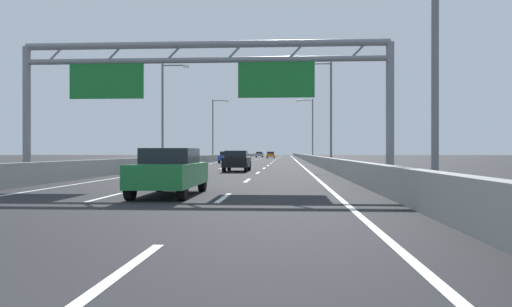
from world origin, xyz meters
name	(u,v)px	position (x,y,z in m)	size (l,w,h in m)	color
ground_plane	(268,159)	(0.00, 100.00, 0.00)	(260.00, 260.00, 0.00)	#262628
lane_dash_left_1	(106,197)	(-1.80, 12.50, 0.01)	(0.16, 3.00, 0.01)	white
lane_dash_left_2	(173,180)	(-1.80, 21.50, 0.01)	(0.16, 3.00, 0.01)	white
lane_dash_left_3	(204,173)	(-1.80, 30.50, 0.01)	(0.16, 3.00, 0.01)	white
lane_dash_left_4	(222,168)	(-1.80, 39.50, 0.01)	(0.16, 3.00, 0.01)	white
lane_dash_left_5	(233,165)	(-1.80, 48.50, 0.01)	(0.16, 3.00, 0.01)	white
lane_dash_left_6	(241,163)	(-1.80, 57.50, 0.01)	(0.16, 3.00, 0.01)	white
lane_dash_left_7	(247,162)	(-1.80, 66.50, 0.01)	(0.16, 3.00, 0.01)	white
lane_dash_left_8	(252,161)	(-1.80, 75.50, 0.01)	(0.16, 3.00, 0.01)	white
lane_dash_left_9	(255,160)	(-1.80, 84.50, 0.01)	(0.16, 3.00, 0.01)	white
lane_dash_left_10	(258,159)	(-1.80, 93.50, 0.01)	(0.16, 3.00, 0.01)	white
lane_dash_left_11	(260,159)	(-1.80, 102.50, 0.01)	(0.16, 3.00, 0.01)	white
lane_dash_left_12	(262,158)	(-1.80, 111.50, 0.01)	(0.16, 3.00, 0.01)	white
lane_dash_left_13	(264,158)	(-1.80, 120.50, 0.01)	(0.16, 3.00, 0.01)	white
lane_dash_left_14	(266,157)	(-1.80, 129.50, 0.01)	(0.16, 3.00, 0.01)	white
lane_dash_left_15	(267,157)	(-1.80, 138.50, 0.01)	(0.16, 3.00, 0.01)	white
lane_dash_left_16	(268,157)	(-1.80, 147.50, 0.01)	(0.16, 3.00, 0.01)	white
lane_dash_left_17	(269,156)	(-1.80, 156.50, 0.01)	(0.16, 3.00, 0.01)	white
lane_dash_right_0	(126,269)	(1.80, 3.50, 0.01)	(0.16, 3.00, 0.01)	white
lane_dash_right_1	(223,198)	(1.80, 12.50, 0.01)	(0.16, 3.00, 0.01)	white
lane_dash_right_2	(247,181)	(1.80, 21.50, 0.01)	(0.16, 3.00, 0.01)	white
lane_dash_right_3	(258,173)	(1.80, 30.50, 0.01)	(0.16, 3.00, 0.01)	white
lane_dash_right_4	(264,168)	(1.80, 39.50, 0.01)	(0.16, 3.00, 0.01)	white
lane_dash_right_5	(268,165)	(1.80, 48.50, 0.01)	(0.16, 3.00, 0.01)	white
lane_dash_right_6	(271,163)	(1.80, 57.50, 0.01)	(0.16, 3.00, 0.01)	white
lane_dash_right_7	(273,162)	(1.80, 66.50, 0.01)	(0.16, 3.00, 0.01)	white
lane_dash_right_8	(274,161)	(1.80, 75.50, 0.01)	(0.16, 3.00, 0.01)	white
lane_dash_right_9	(276,160)	(1.80, 84.50, 0.01)	(0.16, 3.00, 0.01)	white
lane_dash_right_10	(277,159)	(1.80, 93.50, 0.01)	(0.16, 3.00, 0.01)	white
lane_dash_right_11	(277,159)	(1.80, 102.50, 0.01)	(0.16, 3.00, 0.01)	white
lane_dash_right_12	(278,158)	(1.80, 111.50, 0.01)	(0.16, 3.00, 0.01)	white
lane_dash_right_13	(279,158)	(1.80, 120.50, 0.01)	(0.16, 3.00, 0.01)	white
lane_dash_right_14	(279,157)	(1.80, 129.50, 0.01)	(0.16, 3.00, 0.01)	white
lane_dash_right_15	(280,157)	(1.80, 138.50, 0.01)	(0.16, 3.00, 0.01)	white
lane_dash_right_16	(280,157)	(1.80, 147.50, 0.01)	(0.16, 3.00, 0.01)	white
lane_dash_right_17	(280,156)	(1.80, 156.50, 0.01)	(0.16, 3.00, 0.01)	white
edge_line_left	(238,160)	(-5.25, 88.00, 0.01)	(0.16, 176.00, 0.01)	white
edge_line_right	(295,160)	(5.25, 88.00, 0.01)	(0.16, 176.00, 0.01)	white
barrier_left	(240,156)	(-6.90, 110.00, 0.47)	(0.45, 220.00, 0.95)	#9E9E99
barrier_right	(301,156)	(6.90, 110.00, 0.47)	(0.45, 220.00, 0.95)	#9E9E99
sign_gantry	(201,75)	(-0.14, 19.82, 4.83)	(16.79, 0.36, 6.36)	gray
streetlamp_right_near	(426,4)	(7.47, 11.50, 5.40)	(2.58, 0.28, 9.50)	slate
streetlamp_left_mid	(165,108)	(-7.47, 42.69, 5.40)	(2.58, 0.28, 9.50)	slate
streetlamp_right_mid	(328,107)	(7.47, 42.69, 5.40)	(2.58, 0.28, 9.50)	slate
streetlamp_left_far	(214,126)	(-7.47, 73.87, 5.40)	(2.58, 0.28, 9.50)	slate
streetlamp_right_far	(311,126)	(7.47, 73.87, 5.40)	(2.58, 0.28, 9.50)	slate
black_car	(237,161)	(0.18, 32.79, 0.76)	(1.72, 4.18, 1.47)	black
green_car	(170,171)	(0.00, 13.27, 0.77)	(1.72, 4.40, 1.50)	#1E7A38
red_car	(242,156)	(-3.70, 80.76, 0.74)	(1.83, 4.48, 1.42)	red
orange_car	(271,155)	(0.03, 113.55, 0.75)	(1.84, 4.48, 1.46)	orange
blue_car	(227,157)	(-3.75, 59.79, 0.74)	(1.86, 4.35, 1.45)	#2347AD
silver_car	(259,154)	(-3.39, 128.02, 0.74)	(1.90, 4.59, 1.43)	#A8ADB2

